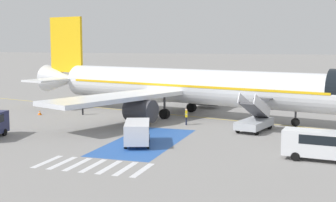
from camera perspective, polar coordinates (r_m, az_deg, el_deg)
name	(u,v)px	position (r m, az deg, el deg)	size (l,w,h in m)	color
ground_plane	(180,116)	(53.81, 1.42, -1.79)	(600.00, 600.00, 0.00)	gray
apron_leadline_yellow	(191,116)	(53.26, 2.83, -1.89)	(0.20, 78.20, 0.01)	gold
apron_stand_patch_blue	(146,142)	(39.77, -2.74, -4.98)	(5.39, 12.81, 0.01)	#2856A8
apron_walkway_bar_0	(47,162)	(34.32, -14.49, -7.16)	(0.44, 3.60, 0.01)	silver
apron_walkway_bar_1	(62,163)	(33.69, -12.76, -7.37)	(0.44, 3.60, 0.01)	silver
apron_walkway_bar_2	(78,164)	(33.11, -10.97, -7.58)	(0.44, 3.60, 0.01)	silver
apron_walkway_bar_3	(93,166)	(32.55, -9.11, -7.80)	(0.44, 3.60, 0.01)	silver
apron_walkway_bar_4	(109,167)	(32.03, -7.18, -8.01)	(0.44, 3.60, 0.01)	silver
apron_walkway_bar_5	(126,169)	(31.55, -5.19, -8.22)	(0.44, 3.60, 0.01)	silver
apron_walkway_bar_6	(142,170)	(31.10, -3.14, -8.42)	(0.44, 3.60, 0.01)	silver
airliner	(186,86)	(53.18, 2.19, 1.82)	(43.92, 34.69, 11.71)	silver
boarding_stairs_forward	(254,121)	(45.11, 10.50, -2.41)	(3.28, 5.54, 3.78)	#ADB2BA
fuel_tanker	(189,84)	(75.65, 2.57, 2.09)	(8.75, 2.81, 3.40)	#38383D
service_van_0	(137,131)	(38.40, -3.78, -3.67)	(3.34, 4.81, 1.90)	silver
service_van_2	(322,143)	(34.91, 18.25, -4.89)	(5.55, 2.31, 2.14)	silver
ground_crew_0	(83,106)	(55.25, -10.37, -0.65)	(0.47, 0.46, 1.70)	black
ground_crew_1	(186,116)	(47.67, 2.24, -1.79)	(0.35, 0.48, 1.66)	#191E38
traffic_cone_0	(40,113)	(56.32, -15.37, -1.38)	(0.47, 0.47, 0.52)	orange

